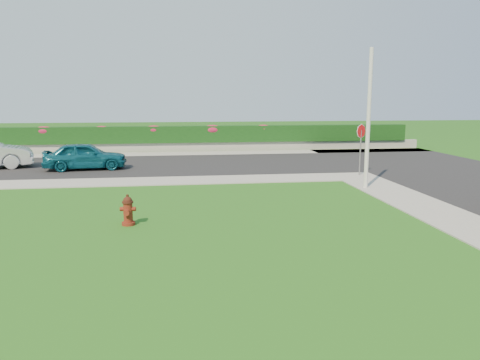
{
  "coord_description": "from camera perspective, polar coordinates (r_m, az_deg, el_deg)",
  "views": [
    {
      "loc": [
        -1.05,
        -11.15,
        3.56
      ],
      "look_at": [
        0.97,
        3.83,
        0.9
      ],
      "focal_mm": 35.0,
      "sensor_mm": 36.0,
      "label": 1
    }
  ],
  "objects": [
    {
      "name": "flower_clump_e",
      "position": [
        31.81,
        -3.41,
        6.15
      ],
      "size": [
        1.28,
        0.82,
        0.64
      ],
      "primitive_type": "ellipsoid",
      "color": "#C42156",
      "rests_on": "hedge"
    },
    {
      "name": "ground",
      "position": [
        11.75,
        -2.22,
        -7.67
      ],
      "size": [
        120.0,
        120.0,
        0.0
      ],
      "primitive_type": "plane",
      "color": "black",
      "rests_on": "ground"
    },
    {
      "name": "fire_hydrant",
      "position": [
        13.6,
        -13.5,
        -3.66
      ],
      "size": [
        0.46,
        0.43,
        0.88
      ],
      "rotation": [
        0.0,
        0.0,
        -0.12
      ],
      "color": "#531F0D",
      "rests_on": "ground"
    },
    {
      "name": "hedge",
      "position": [
        31.84,
        -7.63,
        5.55
      ],
      "size": [
        32.0,
        0.9,
        1.1
      ],
      "primitive_type": "cube",
      "color": "black",
      "rests_on": "retaining_wall"
    },
    {
      "name": "flower_clump_f",
      "position": [
        32.26,
        2.85,
        6.27
      ],
      "size": [
        1.1,
        0.71,
        0.55
      ],
      "primitive_type": "ellipsoid",
      "color": "#C42156",
      "rests_on": "hedge"
    },
    {
      "name": "flower_clump_b",
      "position": [
        32.83,
        -22.78,
        5.54
      ],
      "size": [
        1.22,
        0.78,
        0.61
      ],
      "primitive_type": "ellipsoid",
      "color": "#C42156",
      "rests_on": "hedge"
    },
    {
      "name": "sidewalk_far",
      "position": [
        21.04,
        -21.18,
        -0.39
      ],
      "size": [
        24.0,
        2.0,
        0.04
      ],
      "primitive_type": "cube",
      "color": "gray",
      "rests_on": "ground"
    },
    {
      "name": "flower_clump_d",
      "position": [
        31.75,
        -10.49,
        6.04
      ],
      "size": [
        1.16,
        0.74,
        0.58
      ],
      "primitive_type": "ellipsoid",
      "color": "#C42156",
      "rests_on": "hedge"
    },
    {
      "name": "flower_clump_c",
      "position": [
        32.08,
        -16.49,
        5.87
      ],
      "size": [
        1.06,
        0.68,
        0.53
      ],
      "primitive_type": "ellipsoid",
      "color": "#C42156",
      "rests_on": "hedge"
    },
    {
      "name": "retaining_wall",
      "position": [
        31.81,
        -7.59,
        4.01
      ],
      "size": [
        34.0,
        0.4,
        0.6
      ],
      "primitive_type": "cube",
      "color": "gray",
      "rests_on": "ground"
    },
    {
      "name": "sedan_teal",
      "position": [
        24.51,
        -18.35,
        2.81
      ],
      "size": [
        4.12,
        1.99,
        1.35
      ],
      "primitive_type": "imported",
      "rotation": [
        0.0,
        0.0,
        1.67
      ],
      "color": "#0C4C5F",
      "rests_on": "street_far"
    },
    {
      "name": "curb_corner",
      "position": [
        21.98,
        13.89,
        0.42
      ],
      "size": [
        2.0,
        2.0,
        0.04
      ],
      "primitive_type": "cube",
      "color": "gray",
      "rests_on": "ground"
    },
    {
      "name": "stop_sign",
      "position": [
        22.16,
        14.52,
        5.0
      ],
      "size": [
        0.56,
        0.35,
        2.39
      ],
      "rotation": [
        0.0,
        0.0,
        0.16
      ],
      "color": "slate",
      "rests_on": "ground"
    },
    {
      "name": "sidewalk_beyond",
      "position": [
        30.35,
        -7.57,
        3.2
      ],
      "size": [
        34.0,
        2.0,
        0.04
      ],
      "primitive_type": "cube",
      "color": "gray",
      "rests_on": "ground"
    },
    {
      "name": "street_far",
      "position": [
        25.7,
        -16.47,
        1.65
      ],
      "size": [
        26.0,
        8.0,
        0.04
      ],
      "primitive_type": "cube",
      "color": "black",
      "rests_on": "ground"
    },
    {
      "name": "utility_pole",
      "position": [
        18.97,
        15.39,
        7.11
      ],
      "size": [
        0.16,
        0.16,
        5.45
      ],
      "primitive_type": "cylinder",
      "color": "silver",
      "rests_on": "ground"
    }
  ]
}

